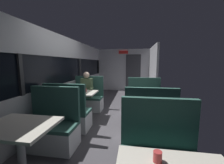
{
  "coord_description": "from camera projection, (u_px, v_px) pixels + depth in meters",
  "views": [
    {
      "loc": [
        0.57,
        -3.59,
        1.54
      ],
      "look_at": [
        -0.11,
        0.74,
        0.93
      ],
      "focal_mm": 22.25,
      "sensor_mm": 36.0,
      "label": 1
    }
  ],
  "objects": [
    {
      "name": "bench_mid_window_facing_end",
      "position": [
        69.0,
        116.0,
        3.21
      ],
      "size": [
        0.95,
        0.5,
        1.1
      ],
      "color": "silver",
      "rests_on": "ground_plane"
    },
    {
      "name": "carriage_aisle_panel_right",
      "position": [
        153.0,
        71.0,
        6.37
      ],
      "size": [
        0.08,
        2.4,
        2.3
      ],
      "primitive_type": "cube",
      "color": "#B2B2B7",
      "rests_on": "ground_plane"
    },
    {
      "name": "bench_rear_aisle_facing_end",
      "position": [
        149.0,
        125.0,
        2.74
      ],
      "size": [
        0.95,
        0.5,
        1.1
      ],
      "color": "silver",
      "rests_on": "ground_plane"
    },
    {
      "name": "coffee_cup_primary",
      "position": [
        85.0,
        90.0,
        3.87
      ],
      "size": [
        0.07,
        0.07,
        0.09
      ],
      "color": "#B23333",
      "rests_on": "dining_table_mid_window"
    },
    {
      "name": "seated_passenger",
      "position": [
        87.0,
        94.0,
        4.48
      ],
      "size": [
        0.47,
        0.55,
        1.26
      ],
      "color": "#26262D",
      "rests_on": "ground_plane"
    },
    {
      "name": "dining_table_rear_aisle",
      "position": [
        146.0,
        100.0,
        3.38
      ],
      "size": [
        0.9,
        0.7,
        0.74
      ],
      "color": "#9E9EA3",
      "rests_on": "ground_plane"
    },
    {
      "name": "coffee_cup_secondary",
      "position": [
        158.0,
        157.0,
        1.12
      ],
      "size": [
        0.07,
        0.07,
        0.09
      ],
      "color": "#B23333",
      "rests_on": "dining_table_front_aisle"
    },
    {
      "name": "bench_near_window_facing_entry",
      "position": [
        52.0,
        129.0,
        2.54
      ],
      "size": [
        0.95,
        0.5,
        1.1
      ],
      "color": "silver",
      "rests_on": "ground_plane"
    },
    {
      "name": "dining_table_near_window",
      "position": [
        19.0,
        132.0,
        1.82
      ],
      "size": [
        0.9,
        0.7,
        0.74
      ],
      "color": "#9E9EA3",
      "rests_on": "ground_plane"
    },
    {
      "name": "bench_rear_aisle_facing_entry",
      "position": [
        144.0,
        104.0,
        4.11
      ],
      "size": [
        0.95,
        0.5,
        1.1
      ],
      "color": "silver",
      "rests_on": "ground_plane"
    },
    {
      "name": "ground_plane",
      "position": [
        112.0,
        120.0,
        3.81
      ],
      "size": [
        3.3,
        9.2,
        0.02
      ],
      "primitive_type": "cube",
      "color": "#423F44"
    },
    {
      "name": "dining_table_mid_window",
      "position": [
        80.0,
        96.0,
        3.85
      ],
      "size": [
        0.9,
        0.7,
        0.74
      ],
      "color": "#9E9EA3",
      "rests_on": "ground_plane"
    },
    {
      "name": "carriage_end_bulkhead",
      "position": [
        124.0,
        70.0,
        7.76
      ],
      "size": [
        2.9,
        0.11,
        2.3
      ],
      "color": "#B2B2B7",
      "rests_on": "ground_plane"
    },
    {
      "name": "carriage_window_panel_left",
      "position": [
        61.0,
        78.0,
        3.88
      ],
      "size": [
        0.09,
        8.48,
        2.3
      ],
      "color": "#B2B2B7",
      "rests_on": "ground_plane"
    },
    {
      "name": "bench_front_aisle_facing_entry",
      "position": [
        159.0,
        163.0,
        1.68
      ],
      "size": [
        0.95,
        0.5,
        1.1
      ],
      "color": "silver",
      "rests_on": "ground_plane"
    },
    {
      "name": "bench_mid_window_facing_entry",
      "position": [
        88.0,
        100.0,
        4.58
      ],
      "size": [
        0.95,
        0.5,
        1.1
      ],
      "color": "silver",
      "rests_on": "ground_plane"
    }
  ]
}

